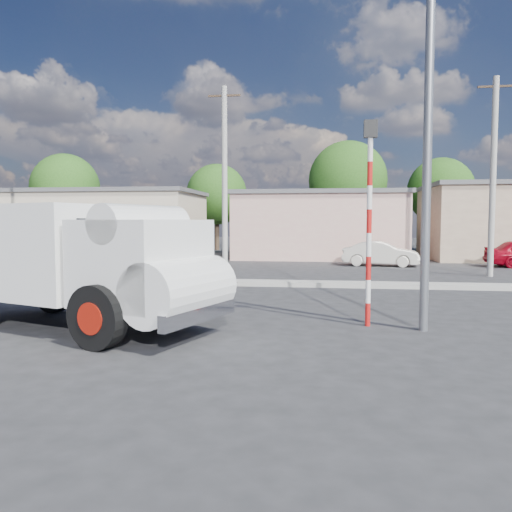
# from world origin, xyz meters

# --- Properties ---
(ground_plane) EXTENTS (120.00, 120.00, 0.00)m
(ground_plane) POSITION_xyz_m (0.00, 0.00, 0.00)
(ground_plane) COLOR #272729
(ground_plane) RESTS_ON ground
(median) EXTENTS (40.00, 0.80, 0.16)m
(median) POSITION_xyz_m (0.00, 8.00, 0.08)
(median) COLOR #99968E
(median) RESTS_ON ground
(truck) EXTENTS (6.67, 4.25, 2.59)m
(truck) POSITION_xyz_m (-2.82, 0.44, 1.44)
(truck) COLOR black
(truck) RESTS_ON ground
(bicycle) EXTENTS (2.08, 0.84, 1.07)m
(bicycle) POSITION_xyz_m (-1.49, 1.06, 0.54)
(bicycle) COLOR #172827
(bicycle) RESTS_ON ground
(cyclist) EXTENTS (0.45, 0.65, 1.71)m
(cyclist) POSITION_xyz_m (-1.49, 1.06, 0.86)
(cyclist) COLOR silver
(cyclist) RESTS_ON ground
(car_cream) EXTENTS (3.93, 1.92, 1.24)m
(car_cream) POSITION_xyz_m (5.13, 16.33, 0.62)
(car_cream) COLOR silver
(car_cream) RESTS_ON ground
(traffic_pole) EXTENTS (0.28, 0.18, 4.36)m
(traffic_pole) POSITION_xyz_m (3.20, 1.50, 2.59)
(traffic_pole) COLOR red
(traffic_pole) RESTS_ON ground
(streetlight) EXTENTS (2.34, 0.22, 9.00)m
(streetlight) POSITION_xyz_m (4.14, 1.20, 4.96)
(streetlight) COLOR slate
(streetlight) RESTS_ON ground
(building_row) EXTENTS (37.80, 7.30, 4.44)m
(building_row) POSITION_xyz_m (1.10, 22.00, 2.13)
(building_row) COLOR beige
(building_row) RESTS_ON ground
(tree_row) EXTENTS (51.24, 7.43, 8.42)m
(tree_row) POSITION_xyz_m (7.45, 28.53, 4.96)
(tree_row) COLOR #38281E
(tree_row) RESTS_ON ground
(utility_poles) EXTENTS (35.40, 0.24, 8.00)m
(utility_poles) POSITION_xyz_m (3.25, 12.00, 4.07)
(utility_poles) COLOR #99968E
(utility_poles) RESTS_ON ground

